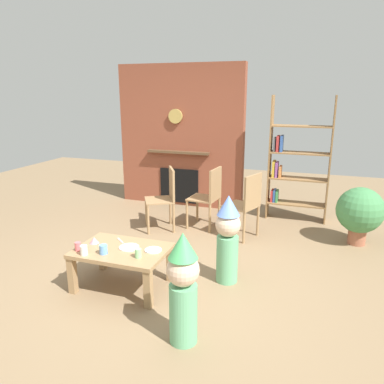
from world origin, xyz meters
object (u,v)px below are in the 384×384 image
object	(u,v)px
child_in_pink	(228,237)
bookshelf	(294,164)
paper_cup_center	(78,246)
dining_chair_right	(246,202)
dining_chair_middle	(209,194)
paper_cup_near_left	(103,249)
coffee_table	(122,255)
dining_chair_left	(166,195)
child_with_cone_hat	(183,286)
paper_cup_far_left	(84,250)
birthday_cake_slice	(94,240)
potted_plant_tall	(360,211)
paper_plate_front	(129,247)
paper_plate_rear	(153,250)
paper_cup_near_right	(138,253)

from	to	relation	value
child_in_pink	bookshelf	bearing A→B (deg)	-126.87
paper_cup_center	dining_chair_right	xyz separation A→B (m)	(1.33, 1.88, 0.05)
child_in_pink	dining_chair_middle	distance (m)	1.59
paper_cup_near_left	child_in_pink	distance (m)	1.25
coffee_table	dining_chair_left	distance (m)	1.70
paper_cup_center	dining_chair_left	distance (m)	1.86
paper_cup_center	child_with_cone_hat	distance (m)	1.34
paper_cup_center	dining_chair_left	bearing A→B (deg)	85.01
paper_cup_far_left	bookshelf	bearing A→B (deg)	59.92
dining_chair_middle	dining_chair_right	bearing A→B (deg)	166.43
birthday_cake_slice	bookshelf	bearing A→B (deg)	56.39
dining_chair_left	dining_chair_right	distance (m)	1.16
child_with_cone_hat	dining_chair_middle	world-z (taller)	child_with_cone_hat
child_with_cone_hat	child_in_pink	xyz separation A→B (m)	(0.10, 1.07, 0.01)
paper_cup_far_left	potted_plant_tall	bearing A→B (deg)	40.02
paper_plate_front	dining_chair_right	bearing A→B (deg)	62.16
paper_cup_center	dining_chair_middle	world-z (taller)	dining_chair_middle
paper_cup_near_left	dining_chair_left	size ratio (longest dim) A/B	0.10
paper_plate_rear	child_in_pink	distance (m)	0.77
paper_plate_front	birthday_cake_slice	xyz separation A→B (m)	(-0.40, -0.01, 0.03)
potted_plant_tall	child_in_pink	bearing A→B (deg)	-132.52
paper_cup_near_left	potted_plant_tall	bearing A→B (deg)	40.78
child_with_cone_hat	child_in_pink	world-z (taller)	child_in_pink
bookshelf	child_in_pink	xyz separation A→B (m)	(-0.48, -2.28, -0.38)
potted_plant_tall	child_with_cone_hat	bearing A→B (deg)	-119.92
paper_plate_front	paper_plate_rear	xyz separation A→B (m)	(0.26, 0.02, 0.00)
coffee_table	dining_chair_middle	world-z (taller)	dining_chair_middle
birthday_cake_slice	dining_chair_right	xyz separation A→B (m)	(1.28, 1.67, 0.06)
paper_cup_near_right	birthday_cake_slice	xyz separation A→B (m)	(-0.59, 0.16, -0.01)
paper_cup_near_left	paper_plate_rear	bearing A→B (deg)	27.62
paper_cup_near_right	potted_plant_tall	xyz separation A→B (m)	(2.12, 2.10, -0.01)
paper_cup_near_left	child_in_pink	world-z (taller)	child_in_pink
dining_chair_left	potted_plant_tall	xyz separation A→B (m)	(2.60, 0.29, -0.06)
paper_plate_rear	coffee_table	bearing A→B (deg)	-169.27
paper_cup_near_left	dining_chair_right	size ratio (longest dim) A/B	0.10
coffee_table	dining_chair_left	size ratio (longest dim) A/B	1.02
coffee_table	potted_plant_tall	distance (m)	3.08
dining_chair_middle	dining_chair_right	xyz separation A→B (m)	(0.58, -0.21, 0.00)
bookshelf	birthday_cake_slice	size ratio (longest dim) A/B	19.00
paper_cup_near_right	paper_plate_front	xyz separation A→B (m)	(-0.19, 0.17, -0.04)
child_with_cone_hat	potted_plant_tall	distance (m)	2.98
paper_plate_front	paper_plate_rear	distance (m)	0.26
coffee_table	paper_plate_front	distance (m)	0.11
birthday_cake_slice	paper_cup_near_right	bearing A→B (deg)	-15.35
paper_plate_front	paper_cup_near_right	bearing A→B (deg)	-41.79
paper_cup_near_right	child_in_pink	bearing A→B (deg)	38.74
paper_cup_center	child_with_cone_hat	size ratio (longest dim) A/B	0.09
bookshelf	child_with_cone_hat	size ratio (longest dim) A/B	2.04
bookshelf	dining_chair_left	size ratio (longest dim) A/B	2.11
child_in_pink	dining_chair_right	world-z (taller)	child_in_pink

